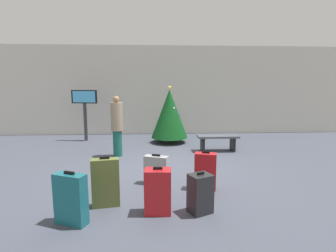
{
  "coord_description": "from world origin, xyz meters",
  "views": [
    {
      "loc": [
        -0.21,
        -5.82,
        1.93
      ],
      "look_at": [
        0.17,
        0.89,
        0.9
      ],
      "focal_mm": 27.44,
      "sensor_mm": 36.0,
      "label": 1
    }
  ],
  "objects_px": {
    "holiday_tree": "(169,114)",
    "suitcase_1": "(158,191)",
    "suitcase_3": "(200,194)",
    "traveller_0": "(117,125)",
    "suitcase_2": "(156,170)",
    "suitcase_4": "(71,199)",
    "suitcase_5": "(205,171)",
    "suitcase_0": "(106,183)",
    "flight_info_kiosk": "(85,105)",
    "waiting_bench": "(218,140)"
  },
  "relations": [
    {
      "from": "flight_info_kiosk",
      "to": "suitcase_1",
      "type": "distance_m",
      "value": 6.16
    },
    {
      "from": "suitcase_2",
      "to": "suitcase_4",
      "type": "bearing_deg",
      "value": -129.9
    },
    {
      "from": "flight_info_kiosk",
      "to": "traveller_0",
      "type": "height_order",
      "value": "flight_info_kiosk"
    },
    {
      "from": "suitcase_0",
      "to": "suitcase_3",
      "type": "bearing_deg",
      "value": -11.26
    },
    {
      "from": "waiting_bench",
      "to": "suitcase_2",
      "type": "distance_m",
      "value": 3.17
    },
    {
      "from": "traveller_0",
      "to": "suitcase_2",
      "type": "distance_m",
      "value": 2.47
    },
    {
      "from": "suitcase_1",
      "to": "suitcase_2",
      "type": "bearing_deg",
      "value": 90.72
    },
    {
      "from": "holiday_tree",
      "to": "suitcase_4",
      "type": "distance_m",
      "value": 5.6
    },
    {
      "from": "holiday_tree",
      "to": "suitcase_5",
      "type": "distance_m",
      "value": 4.23
    },
    {
      "from": "traveller_0",
      "to": "suitcase_5",
      "type": "xyz_separation_m",
      "value": [
        1.99,
        -2.47,
        -0.54
      ]
    },
    {
      "from": "suitcase_4",
      "to": "suitcase_3",
      "type": "bearing_deg",
      "value": 6.93
    },
    {
      "from": "holiday_tree",
      "to": "waiting_bench",
      "type": "height_order",
      "value": "holiday_tree"
    },
    {
      "from": "holiday_tree",
      "to": "suitcase_3",
      "type": "height_order",
      "value": "holiday_tree"
    },
    {
      "from": "suitcase_0",
      "to": "suitcase_4",
      "type": "relative_size",
      "value": 1.08
    },
    {
      "from": "traveller_0",
      "to": "suitcase_3",
      "type": "xyz_separation_m",
      "value": [
        1.72,
        -3.38,
        -0.58
      ]
    },
    {
      "from": "flight_info_kiosk",
      "to": "waiting_bench",
      "type": "distance_m",
      "value": 4.82
    },
    {
      "from": "suitcase_2",
      "to": "suitcase_5",
      "type": "relative_size",
      "value": 0.82
    },
    {
      "from": "traveller_0",
      "to": "suitcase_5",
      "type": "relative_size",
      "value": 2.27
    },
    {
      "from": "holiday_tree",
      "to": "suitcase_1",
      "type": "relative_size",
      "value": 2.66
    },
    {
      "from": "suitcase_5",
      "to": "suitcase_1",
      "type": "bearing_deg",
      "value": -135.83
    },
    {
      "from": "suitcase_4",
      "to": "suitcase_5",
      "type": "bearing_deg",
      "value": 27.93
    },
    {
      "from": "suitcase_4",
      "to": "traveller_0",
      "type": "bearing_deg",
      "value": 87.49
    },
    {
      "from": "waiting_bench",
      "to": "suitcase_3",
      "type": "distance_m",
      "value": 3.97
    },
    {
      "from": "traveller_0",
      "to": "suitcase_5",
      "type": "height_order",
      "value": "traveller_0"
    },
    {
      "from": "suitcase_3",
      "to": "holiday_tree",
      "type": "bearing_deg",
      "value": 91.85
    },
    {
      "from": "waiting_bench",
      "to": "traveller_0",
      "type": "relative_size",
      "value": 0.73
    },
    {
      "from": "suitcase_1",
      "to": "suitcase_3",
      "type": "height_order",
      "value": "suitcase_1"
    },
    {
      "from": "traveller_0",
      "to": "suitcase_1",
      "type": "bearing_deg",
      "value": -72.27
    },
    {
      "from": "waiting_bench",
      "to": "suitcase_0",
      "type": "xyz_separation_m",
      "value": [
        -2.71,
        -3.48,
        0.05
      ]
    },
    {
      "from": "holiday_tree",
      "to": "waiting_bench",
      "type": "xyz_separation_m",
      "value": [
        1.38,
        -1.29,
        -0.66
      ]
    },
    {
      "from": "holiday_tree",
      "to": "suitcase_1",
      "type": "bearing_deg",
      "value": -95.51
    },
    {
      "from": "flight_info_kiosk",
      "to": "suitcase_4",
      "type": "distance_m",
      "value": 6.01
    },
    {
      "from": "waiting_bench",
      "to": "suitcase_1",
      "type": "bearing_deg",
      "value": -116.45
    },
    {
      "from": "suitcase_5",
      "to": "suitcase_3",
      "type": "bearing_deg",
      "value": -106.09
    },
    {
      "from": "traveller_0",
      "to": "suitcase_0",
      "type": "bearing_deg",
      "value": -85.7
    },
    {
      "from": "suitcase_2",
      "to": "suitcase_5",
      "type": "distance_m",
      "value": 0.98
    },
    {
      "from": "flight_info_kiosk",
      "to": "suitcase_4",
      "type": "bearing_deg",
      "value": -77.56
    },
    {
      "from": "suitcase_0",
      "to": "suitcase_3",
      "type": "xyz_separation_m",
      "value": [
        1.49,
        -0.3,
        -0.09
      ]
    },
    {
      "from": "suitcase_0",
      "to": "suitcase_1",
      "type": "xyz_separation_m",
      "value": [
        0.84,
        -0.28,
        -0.05
      ]
    },
    {
      "from": "suitcase_2",
      "to": "suitcase_4",
      "type": "xyz_separation_m",
      "value": [
        -1.22,
        -1.45,
        0.08
      ]
    },
    {
      "from": "traveller_0",
      "to": "suitcase_1",
      "type": "relative_size",
      "value": 2.29
    },
    {
      "from": "suitcase_4",
      "to": "suitcase_2",
      "type": "bearing_deg",
      "value": 50.1
    },
    {
      "from": "suitcase_1",
      "to": "suitcase_0",
      "type": "bearing_deg",
      "value": 161.88
    },
    {
      "from": "waiting_bench",
      "to": "suitcase_3",
      "type": "xyz_separation_m",
      "value": [
        -1.22,
        -3.78,
        -0.04
      ]
    },
    {
      "from": "flight_info_kiosk",
      "to": "waiting_bench",
      "type": "height_order",
      "value": "flight_info_kiosk"
    },
    {
      "from": "traveller_0",
      "to": "suitcase_2",
      "type": "relative_size",
      "value": 2.76
    },
    {
      "from": "flight_info_kiosk",
      "to": "suitcase_5",
      "type": "distance_m",
      "value": 5.86
    },
    {
      "from": "waiting_bench",
      "to": "suitcase_3",
      "type": "bearing_deg",
      "value": -107.87
    },
    {
      "from": "suitcase_3",
      "to": "suitcase_4",
      "type": "bearing_deg",
      "value": -173.07
    },
    {
      "from": "suitcase_0",
      "to": "suitcase_3",
      "type": "distance_m",
      "value": 1.52
    }
  ]
}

